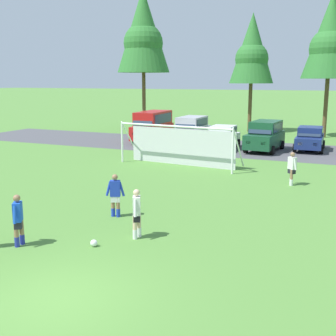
% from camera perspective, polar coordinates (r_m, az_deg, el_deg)
% --- Properties ---
extents(ground_plane, '(400.00, 400.00, 0.00)m').
position_cam_1_polar(ground_plane, '(23.98, 8.24, -0.88)').
color(ground_plane, '#518438').
extents(parking_lot_strip, '(52.00, 8.40, 0.01)m').
position_cam_1_polar(parking_lot_strip, '(32.99, 12.68, 2.34)').
color(parking_lot_strip, '#4C4C51').
rests_on(parking_lot_strip, ground).
extents(soccer_ball, '(0.22, 0.22, 0.22)m').
position_cam_1_polar(soccer_ball, '(13.91, -9.68, -9.66)').
color(soccer_ball, white).
rests_on(soccer_ball, ground).
extents(soccer_goal, '(7.56, 2.62, 2.57)m').
position_cam_1_polar(soccer_goal, '(26.17, 1.56, 3.14)').
color(soccer_goal, white).
rests_on(soccer_goal, ground).
extents(player_striker_near, '(0.56, 0.60, 1.64)m').
position_cam_1_polar(player_striker_near, '(22.11, 15.90, -0.08)').
color(player_striker_near, '#936B4C').
rests_on(player_striker_near, ground).
extents(player_midfield_center, '(0.73, 0.38, 1.64)m').
position_cam_1_polar(player_midfield_center, '(16.49, -6.91, -3.60)').
color(player_midfield_center, '#936B4C').
rests_on(player_midfield_center, ground).
extents(player_defender_far, '(0.38, 0.73, 1.64)m').
position_cam_1_polar(player_defender_far, '(14.23, -4.11, -5.99)').
color(player_defender_far, beige).
rests_on(player_defender_far, ground).
extents(player_winger_left, '(0.40, 0.71, 1.64)m').
position_cam_1_polar(player_winger_left, '(14.33, -19.01, -6.49)').
color(player_winger_left, '#936B4C').
rests_on(player_winger_left, ground).
extents(parked_car_slot_far_left, '(2.33, 4.87, 2.52)m').
position_cam_1_polar(parked_car_slot_far_left, '(36.28, -2.03, 5.55)').
color(parked_car_slot_far_left, red).
rests_on(parked_car_slot_far_left, ground).
extents(parked_car_slot_left, '(2.16, 4.61, 2.16)m').
position_cam_1_polar(parked_car_slot_left, '(35.45, 3.06, 5.03)').
color(parked_car_slot_left, '#B2B2BC').
rests_on(parked_car_slot_left, ground).
extents(parked_car_slot_center_left, '(2.17, 4.27, 1.72)m').
position_cam_1_polar(parked_car_slot_center_left, '(32.76, 7.15, 4.01)').
color(parked_car_slot_center_left, silver).
rests_on(parked_car_slot_center_left, ground).
extents(parked_car_slot_center, '(2.35, 4.71, 2.16)m').
position_cam_1_polar(parked_car_slot_center, '(32.40, 12.58, 4.16)').
color(parked_car_slot_center, '#194C2D').
rests_on(parked_car_slot_center, ground).
extents(parked_car_slot_center_right, '(2.17, 4.27, 1.72)m').
position_cam_1_polar(parked_car_slot_center_right, '(33.47, 18.08, 3.69)').
color(parked_car_slot_center_right, navy).
rests_on(parked_car_slot_center_right, ground).
extents(tree_left_edge, '(5.23, 5.23, 13.95)m').
position_cam_1_polar(tree_left_edge, '(45.24, -3.26, 17.20)').
color(tree_left_edge, brown).
rests_on(tree_left_edge, ground).
extents(tree_mid_left, '(4.27, 4.27, 11.38)m').
position_cam_1_polar(tree_mid_left, '(44.30, 10.94, 14.83)').
color(tree_mid_left, brown).
rests_on(tree_mid_left, ground).
extents(tree_center_back, '(4.67, 4.67, 12.45)m').
position_cam_1_polar(tree_center_back, '(41.50, 20.50, 15.59)').
color(tree_center_back, brown).
rests_on(tree_center_back, ground).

